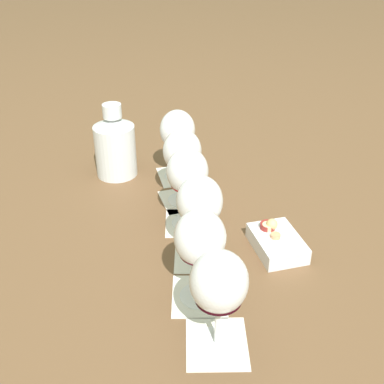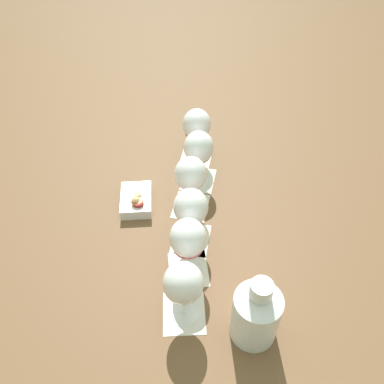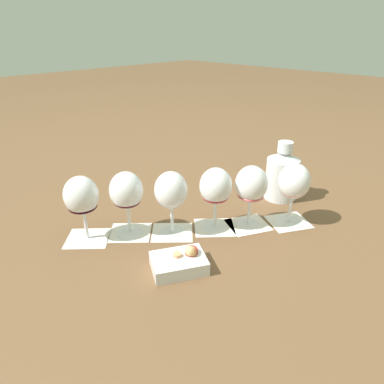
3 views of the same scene
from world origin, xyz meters
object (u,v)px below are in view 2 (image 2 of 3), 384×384
object	(u,v)px
wine_glass_1	(188,240)
wine_glass_3	(191,176)
wine_glass_5	(197,126)
snack_dish	(136,200)
wine_glass_4	(199,149)
wine_glass_2	(191,209)
ceramic_vase	(256,313)
wine_glass_0	(183,285)

from	to	relation	value
wine_glass_1	wine_glass_3	size ratio (longest dim) A/B	1.00
wine_glass_5	snack_dish	size ratio (longest dim) A/B	1.18
wine_glass_4	snack_dish	bearing A→B (deg)	86.95
wine_glass_1	wine_glass_5	xyz separation A→B (m)	(0.38, -0.28, -0.00)
wine_glass_1	wine_glass_3	xyz separation A→B (m)	(0.19, -0.13, -0.00)
wine_glass_3	snack_dish	size ratio (longest dim) A/B	1.18
wine_glass_2	ceramic_vase	size ratio (longest dim) A/B	0.93
snack_dish	wine_glass_0	bearing A→B (deg)	169.00
wine_glass_5	wine_glass_1	bearing A→B (deg)	143.42
wine_glass_0	wine_glass_3	xyz separation A→B (m)	(0.29, -0.21, 0.00)
wine_glass_3	wine_glass_5	distance (m)	0.24
wine_glass_1	wine_glass_4	bearing A→B (deg)	-38.44
wine_glass_2	wine_glass_4	bearing A→B (deg)	-39.00
wine_glass_2	wine_glass_3	distance (m)	0.13
wine_glass_5	ceramic_vase	world-z (taller)	ceramic_vase
snack_dish	wine_glass_4	bearing A→B (deg)	-93.05
wine_glass_0	wine_glass_1	bearing A→B (deg)	-37.95
wine_glass_5	ceramic_vase	distance (m)	0.66
wine_glass_2	wine_glass_5	bearing A→B (deg)	-36.43
wine_glass_4	ceramic_vase	bearing A→B (deg)	159.72
wine_glass_1	ceramic_vase	xyz separation A→B (m)	(-0.23, -0.03, -0.04)
wine_glass_4	snack_dish	world-z (taller)	wine_glass_4
wine_glass_1	wine_glass_3	world-z (taller)	same
wine_glass_0	snack_dish	xyz separation A→B (m)	(0.39, -0.08, -0.11)
wine_glass_4	snack_dish	distance (m)	0.25
wine_glass_2	snack_dish	bearing A→B (deg)	17.76
wine_glass_0	wine_glass_1	world-z (taller)	same
wine_glass_2	wine_glass_4	size ratio (longest dim) A/B	1.00
wine_glass_2	wine_glass_5	world-z (taller)	same
wine_glass_0	wine_glass_2	world-z (taller)	same
wine_glass_0	wine_glass_4	distance (m)	0.49
wine_glass_2	wine_glass_4	distance (m)	0.25
wine_glass_2	ceramic_vase	distance (m)	0.32
wine_glass_0	wine_glass_5	world-z (taller)	same
wine_glass_5	snack_dish	xyz separation A→B (m)	(-0.09, 0.29, -0.11)
wine_glass_2	snack_dish	size ratio (longest dim) A/B	1.18
wine_glass_3	wine_glass_2	bearing A→B (deg)	146.80
wine_glass_1	wine_glass_5	world-z (taller)	same
wine_glass_5	wine_glass_0	bearing A→B (deg)	143.13
wine_glass_4	wine_glass_5	world-z (taller)	same
wine_glass_0	ceramic_vase	bearing A→B (deg)	-139.09
ceramic_vase	wine_glass_1	bearing A→B (deg)	8.03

